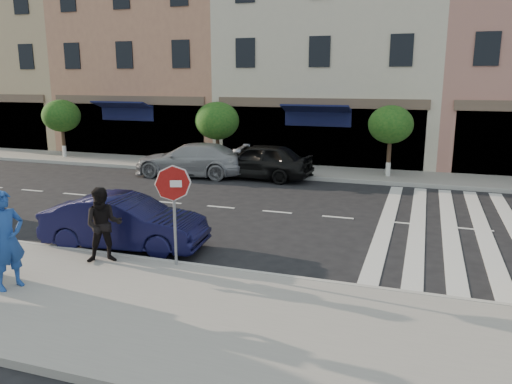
# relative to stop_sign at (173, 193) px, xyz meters

# --- Properties ---
(ground) EXTENTS (120.00, 120.00, 0.00)m
(ground) POSITION_rel_stop_sign_xyz_m (0.72, 1.67, -1.83)
(ground) COLOR black
(ground) RESTS_ON ground
(sidewalk_near) EXTENTS (60.00, 4.50, 0.15)m
(sidewalk_near) POSITION_rel_stop_sign_xyz_m (0.72, -2.08, -1.76)
(sidewalk_near) COLOR gray
(sidewalk_near) RESTS_ON ground
(sidewalk_far) EXTENTS (60.00, 3.00, 0.15)m
(sidewalk_far) POSITION_rel_stop_sign_xyz_m (0.72, 12.67, -1.76)
(sidewalk_far) COLOR gray
(sidewalk_far) RESTS_ON ground
(building_west_far) EXTENTS (12.00, 9.00, 12.00)m
(building_west_far) POSITION_rel_stop_sign_xyz_m (-21.28, 18.67, 4.17)
(building_west_far) COLOR tan
(building_west_far) RESTS_ON ground
(building_west_mid) EXTENTS (10.00, 9.00, 14.00)m
(building_west_mid) POSITION_rel_stop_sign_xyz_m (-10.28, 18.67, 5.17)
(building_west_mid) COLOR tan
(building_west_mid) RESTS_ON ground
(building_centre) EXTENTS (11.00, 9.00, 11.00)m
(building_centre) POSITION_rel_stop_sign_xyz_m (0.22, 18.67, 3.67)
(building_centre) COLOR beige
(building_centre) RESTS_ON ground
(street_tree_wa) EXTENTS (2.00, 2.00, 3.05)m
(street_tree_wa) POSITION_rel_stop_sign_xyz_m (-13.28, 12.47, 0.50)
(street_tree_wa) COLOR #473323
(street_tree_wa) RESTS_ON sidewalk_far
(street_tree_wb) EXTENTS (2.10, 2.10, 3.06)m
(street_tree_wb) POSITION_rel_stop_sign_xyz_m (-4.28, 12.47, 0.47)
(street_tree_wb) COLOR #473323
(street_tree_wb) RESTS_ON sidewalk_far
(street_tree_c) EXTENTS (1.90, 1.90, 3.04)m
(street_tree_c) POSITION_rel_stop_sign_xyz_m (3.72, 12.47, 0.52)
(street_tree_c) COLOR #473323
(street_tree_c) RESTS_ON sidewalk_far
(stop_sign) EXTENTS (0.78, 0.26, 2.30)m
(stop_sign) POSITION_rel_stop_sign_xyz_m (0.00, 0.00, 0.00)
(stop_sign) COLOR gray
(stop_sign) RESTS_ON sidewalk_near
(photographer) EXTENTS (0.67, 0.84, 2.01)m
(photographer) POSITION_rel_stop_sign_xyz_m (-2.56, -2.20, -0.68)
(photographer) COLOR #204794
(photographer) RESTS_ON sidewalk_near
(walker) EXTENTS (1.07, 1.00, 1.75)m
(walker) POSITION_rel_stop_sign_xyz_m (-1.64, -0.33, -0.81)
(walker) COLOR black
(walker) RESTS_ON sidewalk_near
(car_near_mid) EXTENTS (4.30, 1.88, 1.37)m
(car_near_mid) POSITION_rel_stop_sign_xyz_m (-1.97, 1.01, -1.15)
(car_near_mid) COLOR black
(car_near_mid) RESTS_ON ground
(car_far_left) EXTENTS (5.26, 2.59, 1.47)m
(car_far_left) POSITION_rel_stop_sign_xyz_m (-4.71, 10.42, -1.10)
(car_far_left) COLOR #95969A
(car_far_left) RESTS_ON ground
(car_far_mid) EXTENTS (4.72, 2.10, 1.58)m
(car_far_mid) POSITION_rel_stop_sign_xyz_m (-1.61, 10.77, -1.05)
(car_far_mid) COLOR black
(car_far_mid) RESTS_ON ground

